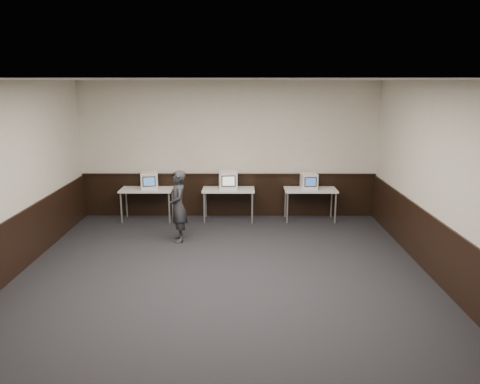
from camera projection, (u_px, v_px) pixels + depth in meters
name	position (u px, v px, depth m)	size (l,w,h in m)	color
floor	(222.00, 285.00, 7.49)	(8.00, 8.00, 0.00)	black
ceiling	(221.00, 80.00, 6.75)	(8.00, 8.00, 0.00)	white
back_wall	(229.00, 150.00, 11.01)	(7.00, 7.00, 0.00)	beige
front_wall	(197.00, 316.00, 3.23)	(7.00, 7.00, 0.00)	beige
right_wall	(451.00, 188.00, 7.11)	(8.00, 8.00, 0.00)	beige
wainscot_back	(229.00, 195.00, 11.25)	(6.98, 0.04, 1.00)	black
wainscot_left	(2.00, 255.00, 7.39)	(0.04, 7.98, 1.00)	black
wainscot_right	(443.00, 256.00, 7.36)	(0.04, 7.98, 1.00)	black
wainscot_rail	(229.00, 174.00, 11.11)	(6.98, 0.06, 0.04)	black
desk_left	(147.00, 192.00, 10.85)	(1.20, 0.60, 0.75)	silver
desk_center	(228.00, 192.00, 10.84)	(1.20, 0.60, 0.75)	silver
desk_right	(310.00, 192.00, 10.83)	(1.20, 0.60, 0.75)	silver
emac_left	(149.00, 180.00, 10.80)	(0.44, 0.46, 0.38)	white
emac_center	(228.00, 180.00, 10.78)	(0.45, 0.48, 0.42)	white
emac_right	(309.00, 181.00, 10.79)	(0.38, 0.41, 0.36)	white
person	(178.00, 206.00, 9.39)	(0.53, 0.35, 1.46)	#282A2E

